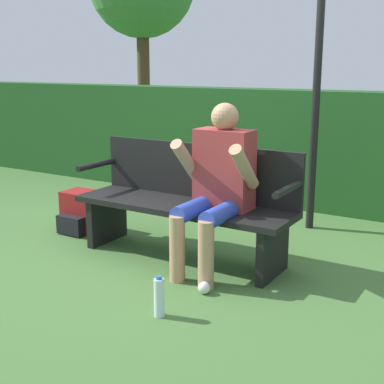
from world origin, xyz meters
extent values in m
plane|color=#426B33|center=(0.00, 0.00, 0.00)|extent=(40.00, 40.00, 0.00)
cube|color=#1E4C1E|center=(0.00, 2.01, 0.62)|extent=(12.00, 0.40, 1.23)
cube|color=black|center=(0.00, 0.00, 0.42)|extent=(1.77, 0.50, 0.05)
cube|color=black|center=(0.00, 0.23, 0.66)|extent=(1.77, 0.04, 0.44)
cube|color=black|center=(-0.76, 0.00, 0.20)|extent=(0.06, 0.45, 0.40)
cube|color=black|center=(0.76, 0.00, 0.20)|extent=(0.06, 0.45, 0.40)
cylinder|color=black|center=(-0.86, 0.00, 0.66)|extent=(0.05, 0.45, 0.05)
cylinder|color=black|center=(0.86, 0.00, 0.66)|extent=(0.05, 0.45, 0.05)
cube|color=#993333|center=(0.34, 0.05, 0.74)|extent=(0.42, 0.22, 0.59)
sphere|color=tan|center=(0.34, 0.05, 1.12)|extent=(0.20, 0.20, 0.20)
cylinder|color=#2D47B7|center=(0.22, -0.18, 0.47)|extent=(0.13, 0.46, 0.13)
cylinder|color=#2D47B7|center=(0.45, -0.18, 0.47)|extent=(0.13, 0.46, 0.13)
cylinder|color=tan|center=(0.22, -0.41, 0.24)|extent=(0.11, 0.11, 0.47)
cylinder|color=tan|center=(0.45, -0.41, 0.24)|extent=(0.11, 0.11, 0.47)
cylinder|color=tan|center=(0.10, -0.09, 0.80)|extent=(0.09, 0.36, 0.36)
cylinder|color=tan|center=(0.57, -0.09, 0.80)|extent=(0.09, 0.36, 0.36)
cube|color=maroon|center=(-1.16, 0.13, 0.18)|extent=(0.36, 0.26, 0.36)
cube|color=black|center=(-1.16, -0.04, 0.09)|extent=(0.27, 0.09, 0.16)
cylinder|color=silver|center=(0.42, -0.92, 0.12)|extent=(0.06, 0.06, 0.24)
cylinder|color=#2D66B2|center=(0.42, -0.92, 0.25)|extent=(0.04, 0.04, 0.02)
cylinder|color=black|center=(0.59, 1.29, 1.23)|extent=(0.07, 0.07, 2.46)
cylinder|color=#4C3823|center=(-4.91, 6.15, 1.23)|extent=(0.27, 0.27, 2.46)
sphere|color=silver|center=(0.49, -0.50, 0.04)|extent=(0.08, 0.08, 0.08)
camera|label=1|loc=(2.15, -3.36, 1.49)|focal=50.00mm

